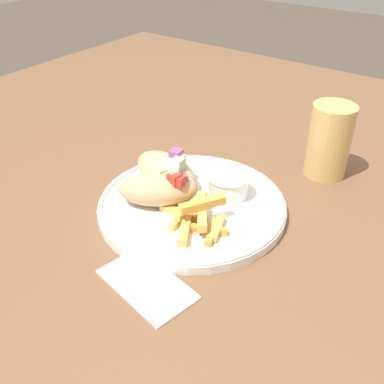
{
  "coord_description": "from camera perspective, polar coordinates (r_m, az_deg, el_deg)",
  "views": [
    {
      "loc": [
        0.35,
        -0.47,
        1.13
      ],
      "look_at": [
        0.02,
        -0.01,
        0.75
      ],
      "focal_mm": 42.0,
      "sensor_mm": 36.0,
      "label": 1
    }
  ],
  "objects": [
    {
      "name": "pita_sandwich_near",
      "position": [
        0.69,
        -4.22,
        0.6
      ],
      "size": [
        0.14,
        0.13,
        0.07
      ],
      "rotation": [
        0.0,
        0.0,
        0.66
      ],
      "color": "tan",
      "rests_on": "plate"
    },
    {
      "name": "table",
      "position": [
        0.75,
        -0.43,
        -4.79
      ],
      "size": [
        1.55,
        1.55,
        0.71
      ],
      "color": "brown",
      "rests_on": "ground_plane"
    },
    {
      "name": "napkin",
      "position": [
        0.58,
        -5.75,
        -11.58
      ],
      "size": [
        0.14,
        0.09,
        0.0
      ],
      "rotation": [
        0.0,
        0.0,
        -0.2
      ],
      "color": "white",
      "rests_on": "table"
    },
    {
      "name": "water_glass",
      "position": [
        0.81,
        16.97,
        5.87
      ],
      "size": [
        0.07,
        0.07,
        0.13
      ],
      "color": "tan",
      "rests_on": "table"
    },
    {
      "name": "pita_sandwich_far",
      "position": [
        0.73,
        -3.27,
        2.74
      ],
      "size": [
        0.14,
        0.1,
        0.06
      ],
      "rotation": [
        0.0,
        0.0,
        -0.27
      ],
      "color": "tan",
      "rests_on": "plate"
    },
    {
      "name": "sauce_ramekin",
      "position": [
        0.71,
        4.61,
        1.03
      ],
      "size": [
        0.07,
        0.07,
        0.04
      ],
      "color": "white",
      "rests_on": "plate"
    },
    {
      "name": "fries_pile",
      "position": [
        0.65,
        0.68,
        -3.16
      ],
      "size": [
        0.12,
        0.11,
        0.04
      ],
      "color": "gold",
      "rests_on": "plate"
    },
    {
      "name": "plate",
      "position": [
        0.7,
        0.0,
        -1.66
      ],
      "size": [
        0.29,
        0.29,
        0.02
      ],
      "color": "white",
      "rests_on": "table"
    }
  ]
}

